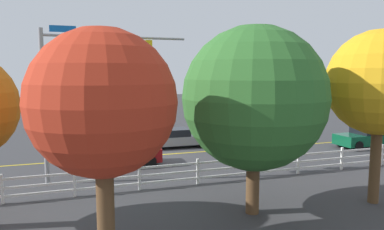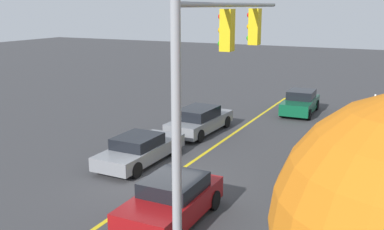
{
  "view_description": "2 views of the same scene",
  "coord_description": "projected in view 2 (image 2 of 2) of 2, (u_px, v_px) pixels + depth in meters",
  "views": [
    {
      "loc": [
        4.67,
        20.77,
        4.92
      ],
      "look_at": [
        -2.29,
        -0.42,
        2.3
      ],
      "focal_mm": 33.53,
      "sensor_mm": 36.0,
      "label": 1
    },
    {
      "loc": [
        13.49,
        8.05,
        6.52
      ],
      "look_at": [
        -2.26,
        0.23,
        2.2
      ],
      "focal_mm": 41.85,
      "sensor_mm": 36.0,
      "label": 2
    }
  ],
  "objects": [
    {
      "name": "car_2",
      "position": [
        200.0,
        120.0,
        23.41
      ],
      "size": [
        4.68,
        1.99,
        1.38
      ],
      "rotation": [
        0.0,
        0.0,
        3.1
      ],
      "color": "slate",
      "rests_on": "ground_plane"
    },
    {
      "name": "ground_plane",
      "position": [
        160.0,
        184.0,
        16.77
      ],
      "size": [
        120.0,
        120.0,
        0.0
      ],
      "primitive_type": "plane",
      "color": "#38383A"
    },
    {
      "name": "signal_assembly",
      "position": [
        213.0,
        79.0,
        10.3
      ],
      "size": [
        6.5,
        0.38,
        6.96
      ],
      "color": "gray",
      "rests_on": "ground_plane"
    },
    {
      "name": "car_3",
      "position": [
        140.0,
        149.0,
        18.94
      ],
      "size": [
        4.69,
        1.88,
        1.24
      ],
      "rotation": [
        0.0,
        0.0,
        3.13
      ],
      "color": "slate",
      "rests_on": "ground_plane"
    },
    {
      "name": "car_0",
      "position": [
        300.0,
        102.0,
        27.67
      ],
      "size": [
        4.17,
        1.93,
        1.42
      ],
      "rotation": [
        0.0,
        0.0,
        0.04
      ],
      "color": "#0C4C2D",
      "rests_on": "ground_plane"
    },
    {
      "name": "car_1",
      "position": [
        172.0,
        200.0,
        13.77
      ],
      "size": [
        4.03,
        1.92,
        1.38
      ],
      "rotation": [
        0.0,
        0.0,
        0.01
      ],
      "color": "maroon",
      "rests_on": "ground_plane"
    },
    {
      "name": "white_rail_fence",
      "position": [
        343.0,
        170.0,
        16.58
      ],
      "size": [
        26.1,
        0.1,
        1.15
      ],
      "color": "white",
      "rests_on": "ground_plane"
    },
    {
      "name": "lane_center_stripe",
      "position": [
        204.0,
        153.0,
        20.24
      ],
      "size": [
        28.0,
        0.16,
        0.01
      ],
      "primitive_type": "cube",
      "color": "gold",
      "rests_on": "ground_plane"
    }
  ]
}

